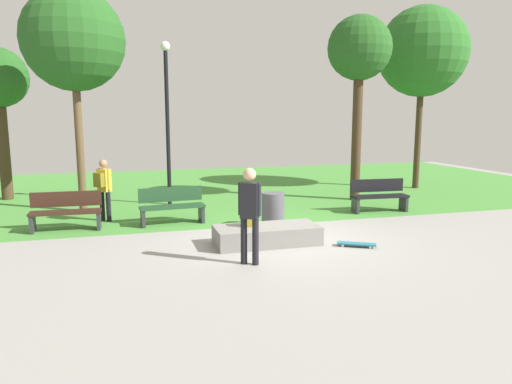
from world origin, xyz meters
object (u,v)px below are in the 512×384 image
object	(u,v)px
backpack_on_ledge	(250,219)
park_bench_near_lamppost	(66,210)
tree_leaning_ash	(359,52)
park_bench_near_path	(379,195)
tree_slender_maple	(73,41)
skateboard_by_ledge	(357,244)
trash_bin	(273,210)
pedestrian_with_backpack	(104,185)
park_bench_center_lawn	(172,205)
concrete_ledge	(267,235)
skater_performing_trick	(250,208)
tree_tall_oak	(423,52)
lamp_post	(167,109)

from	to	relation	value
backpack_on_ledge	park_bench_near_lamppost	distance (m)	4.54
backpack_on_ledge	tree_leaning_ash	bearing A→B (deg)	37.23
park_bench_near_path	park_bench_near_lamppost	xyz separation A→B (m)	(-8.27, 0.06, 0.00)
park_bench_near_lamppost	tree_slender_maple	bearing A→B (deg)	84.79
skateboard_by_ledge	trash_bin	xyz separation A→B (m)	(-1.14, 2.14, 0.36)
pedestrian_with_backpack	tree_leaning_ash	bearing A→B (deg)	8.04
tree_leaning_ash	pedestrian_with_backpack	bearing A→B (deg)	-171.96
backpack_on_ledge	park_bench_center_lawn	world-z (taller)	park_bench_center_lawn
trash_bin	tree_leaning_ash	bearing A→B (deg)	38.03
tree_slender_maple	park_bench_near_path	bearing A→B (deg)	-16.24
concrete_ledge	skater_performing_trick	distance (m)	1.66
park_bench_near_path	park_bench_center_lawn	distance (m)	5.79
park_bench_center_lawn	tree_slender_maple	distance (m)	5.30
skater_performing_trick	trash_bin	xyz separation A→B (m)	(1.30, 2.65, -0.62)
skater_performing_trick	park_bench_near_path	xyz separation A→B (m)	(4.75, 3.62, -0.57)
skater_performing_trick	tree_leaning_ash	world-z (taller)	tree_leaning_ash
tree_leaning_ash	concrete_ledge	bearing A→B (deg)	-134.90
concrete_ledge	skater_performing_trick	bearing A→B (deg)	-119.85
pedestrian_with_backpack	trash_bin	bearing A→B (deg)	-24.56
tree_leaning_ash	trash_bin	world-z (taller)	tree_leaning_ash
tree_leaning_ash	pedestrian_with_backpack	size ratio (longest dim) A/B	3.59
pedestrian_with_backpack	tree_tall_oak	bearing A→B (deg)	13.71
trash_bin	skateboard_by_ledge	bearing A→B (deg)	-61.84
park_bench_center_lawn	pedestrian_with_backpack	xyz separation A→B (m)	(-1.64, 0.78, 0.47)
tree_tall_oak	pedestrian_with_backpack	xyz separation A→B (m)	(-11.01, -2.69, -3.97)
tree_slender_maple	trash_bin	bearing A→B (deg)	-35.86
skater_performing_trick	trash_bin	bearing A→B (deg)	63.88
park_bench_near_lamppost	lamp_post	world-z (taller)	lamp_post
tree_slender_maple	backpack_on_ledge	bearing A→B (deg)	-51.67
skater_performing_trick	tree_tall_oak	xyz separation A→B (m)	(8.35, 7.14, 3.87)
concrete_ledge	park_bench_near_path	bearing A→B (deg)	30.57
skater_performing_trick	tree_tall_oak	distance (m)	11.65
lamp_post	tree_leaning_ash	bearing A→B (deg)	-7.64
concrete_ledge	lamp_post	size ratio (longest dim) A/B	0.46
skater_performing_trick	pedestrian_with_backpack	world-z (taller)	skater_performing_trick
skateboard_by_ledge	lamp_post	xyz separation A→B (m)	(-3.27, 5.81, 2.82)
park_bench_near_lamppost	tree_leaning_ash	xyz separation A→B (m)	(8.52, 1.86, 4.14)
concrete_ledge	trash_bin	xyz separation A→B (m)	(0.59, 1.41, 0.23)
skater_performing_trick	tree_slender_maple	world-z (taller)	tree_slender_maple
park_bench_near_path	tree_tall_oak	xyz separation A→B (m)	(3.59, 3.52, 4.44)
tree_tall_oak	park_bench_near_path	bearing A→B (deg)	-135.58
lamp_post	park_bench_near_lamppost	bearing A→B (deg)	-135.44
concrete_ledge	park_bench_near_lamppost	distance (m)	4.89
park_bench_near_path	tree_leaning_ash	xyz separation A→B (m)	(0.25, 1.92, 4.14)
backpack_on_ledge	pedestrian_with_backpack	world-z (taller)	pedestrian_with_backpack
park_bench_near_path	skater_performing_trick	bearing A→B (deg)	-142.68
trash_bin	pedestrian_with_backpack	xyz separation A→B (m)	(-3.97, 1.81, 0.52)
tree_tall_oak	park_bench_near_lamppost	bearing A→B (deg)	-163.73
park_bench_center_lawn	trash_bin	world-z (taller)	park_bench_center_lawn
tree_leaning_ash	trash_bin	size ratio (longest dim) A/B	6.73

